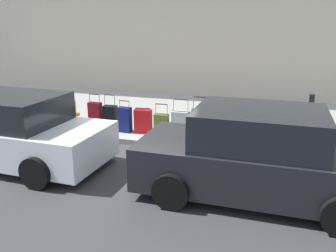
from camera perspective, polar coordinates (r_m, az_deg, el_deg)
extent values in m
plane|color=#333335|center=(9.13, -4.30, -3.24)|extent=(40.00, 40.00, 0.00)
cube|color=gray|center=(11.37, 0.31, 1.16)|extent=(18.00, 5.00, 0.14)
cube|color=navy|center=(9.14, 14.69, -1.09)|extent=(0.43, 0.21, 0.52)
cube|color=black|center=(9.14, 14.69, -1.09)|extent=(0.43, 0.06, 0.53)
cylinder|color=gray|center=(9.03, 16.00, 1.01)|extent=(0.02, 0.02, 0.21)
cylinder|color=gray|center=(9.06, 13.71, 1.24)|extent=(0.02, 0.02, 0.21)
cylinder|color=black|center=(9.01, 14.90, 1.78)|extent=(0.37, 0.05, 0.02)
cylinder|color=black|center=(9.20, 15.74, -2.62)|extent=(0.05, 0.02, 0.04)
cylinder|color=black|center=(9.23, 13.43, -2.38)|extent=(0.05, 0.02, 0.04)
cube|color=black|center=(9.05, 11.58, -0.28)|extent=(0.38, 0.23, 0.75)
cube|color=black|center=(9.05, 11.58, -0.28)|extent=(0.38, 0.05, 0.77)
cylinder|color=gray|center=(8.93, 12.73, 2.07)|extent=(0.02, 0.02, 0.04)
cylinder|color=gray|center=(8.96, 10.73, 2.25)|extent=(0.02, 0.02, 0.04)
cylinder|color=black|center=(8.94, 11.74, 2.28)|extent=(0.32, 0.03, 0.02)
cylinder|color=black|center=(9.14, 12.47, -2.51)|extent=(0.04, 0.02, 0.04)
cylinder|color=black|center=(9.18, 10.45, -2.31)|extent=(0.04, 0.02, 0.04)
cube|color=maroon|center=(9.20, 8.43, 0.09)|extent=(0.48, 0.22, 0.73)
cube|color=black|center=(9.20, 8.43, 0.09)|extent=(0.48, 0.05, 0.75)
cylinder|color=gray|center=(9.06, 9.85, 2.82)|extent=(0.02, 0.02, 0.20)
cylinder|color=gray|center=(9.11, 7.26, 3.01)|extent=(0.02, 0.02, 0.20)
cylinder|color=black|center=(9.06, 8.58, 3.54)|extent=(0.41, 0.04, 0.02)
cylinder|color=black|center=(9.28, 9.63, -2.05)|extent=(0.04, 0.02, 0.04)
cylinder|color=black|center=(9.33, 7.05, -1.84)|extent=(0.04, 0.02, 0.04)
cube|color=#0F606B|center=(9.23, 5.07, 0.36)|extent=(0.42, 0.21, 0.77)
cube|color=black|center=(9.23, 5.07, 0.36)|extent=(0.42, 0.05, 0.78)
cylinder|color=gray|center=(9.06, 6.25, 3.57)|extent=(0.02, 0.02, 0.32)
cylinder|color=gray|center=(9.12, 4.08, 3.71)|extent=(0.02, 0.02, 0.32)
cylinder|color=black|center=(9.06, 5.18, 4.63)|extent=(0.35, 0.04, 0.02)
cylinder|color=black|center=(9.30, 6.11, -1.86)|extent=(0.04, 0.02, 0.04)
cylinder|color=black|center=(9.36, 3.93, -1.68)|extent=(0.04, 0.02, 0.04)
cube|color=#9EA0A8|center=(9.41, 2.00, 0.39)|extent=(0.45, 0.25, 0.66)
cube|color=black|center=(9.41, 2.00, 0.39)|extent=(0.46, 0.05, 0.67)
cylinder|color=gray|center=(9.24, 3.21, 3.21)|extent=(0.02, 0.02, 0.32)
cylinder|color=gray|center=(9.33, 0.87, 3.37)|extent=(0.02, 0.02, 0.32)
cylinder|color=black|center=(9.25, 2.04, 4.25)|extent=(0.39, 0.03, 0.02)
cylinder|color=black|center=(9.45, 3.16, -1.50)|extent=(0.04, 0.02, 0.04)
cylinder|color=black|center=(9.55, 0.82, -1.28)|extent=(0.04, 0.02, 0.04)
cube|color=#59601E|center=(9.51, -1.06, 0.27)|extent=(0.39, 0.24, 0.56)
cube|color=black|center=(9.51, -1.06, 0.27)|extent=(0.39, 0.06, 0.57)
cylinder|color=gray|center=(9.36, -0.13, 2.65)|extent=(0.02, 0.02, 0.27)
cylinder|color=gray|center=(9.44, -2.01, 2.76)|extent=(0.02, 0.02, 0.27)
cylinder|color=black|center=(9.37, -1.08, 3.51)|extent=(0.32, 0.04, 0.02)
cylinder|color=black|center=(9.55, -0.10, -1.28)|extent=(0.05, 0.02, 0.04)
cylinder|color=black|center=(9.63, -1.99, -1.14)|extent=(0.05, 0.02, 0.04)
cube|color=red|center=(9.66, -3.99, 0.75)|extent=(0.49, 0.26, 0.65)
cube|color=black|center=(9.66, -3.99, 0.75)|extent=(0.48, 0.08, 0.66)
cylinder|color=gray|center=(9.52, -2.85, 2.67)|extent=(0.02, 0.02, 0.04)
cylinder|color=gray|center=(9.63, -5.20, 2.78)|extent=(0.02, 0.02, 0.04)
cylinder|color=black|center=(9.57, -4.04, 2.85)|extent=(0.41, 0.06, 0.02)
cylinder|color=black|center=(9.69, -2.77, -1.02)|extent=(0.05, 0.02, 0.04)
cylinder|color=black|center=(9.80, -5.13, -0.87)|extent=(0.05, 0.02, 0.04)
cube|color=navy|center=(9.78, -6.92, 1.00)|extent=(0.37, 0.23, 0.69)
cube|color=black|center=(9.78, -6.92, 1.00)|extent=(0.36, 0.07, 0.70)
cylinder|color=gray|center=(9.60, -6.24, 3.43)|extent=(0.02, 0.02, 0.18)
cylinder|color=gray|center=(9.74, -7.76, 3.56)|extent=(0.02, 0.02, 0.18)
cylinder|color=black|center=(9.65, -7.03, 4.02)|extent=(0.29, 0.05, 0.02)
cylinder|color=black|center=(9.80, -6.08, -0.91)|extent=(0.05, 0.02, 0.04)
cylinder|color=black|center=(9.94, -7.62, -0.71)|extent=(0.05, 0.02, 0.04)
cube|color=black|center=(9.99, -9.20, 1.26)|extent=(0.36, 0.26, 0.70)
cube|color=black|center=(9.99, -9.20, 1.26)|extent=(0.36, 0.06, 0.71)
cylinder|color=gray|center=(9.81, -8.55, 4.02)|extent=(0.02, 0.02, 0.30)
cylinder|color=gray|center=(9.93, -10.10, 4.10)|extent=(0.02, 0.02, 0.30)
cylinder|color=black|center=(9.84, -9.37, 4.92)|extent=(0.29, 0.03, 0.02)
cylinder|color=black|center=(10.02, -8.32, -0.60)|extent=(0.04, 0.02, 0.04)
cylinder|color=black|center=(10.14, -9.90, -0.46)|extent=(0.04, 0.02, 0.04)
cube|color=maroon|center=(10.18, -11.53, 1.62)|extent=(0.38, 0.20, 0.76)
cube|color=black|center=(10.18, -11.53, 1.62)|extent=(0.38, 0.05, 0.78)
cylinder|color=gray|center=(9.99, -10.93, 4.29)|extent=(0.02, 0.02, 0.23)
cylinder|color=gray|center=(10.15, -12.44, 4.39)|extent=(0.02, 0.02, 0.23)
cylinder|color=black|center=(10.05, -11.73, 4.98)|extent=(0.31, 0.04, 0.02)
cylinder|color=black|center=(10.20, -10.65, -0.40)|extent=(0.04, 0.02, 0.04)
cylinder|color=black|center=(10.36, -12.18, -0.23)|extent=(0.04, 0.02, 0.04)
cylinder|color=#D89E0C|center=(10.62, -14.92, 1.66)|extent=(0.20, 0.20, 0.64)
sphere|color=#D89E0C|center=(10.53, -15.07, 3.61)|extent=(0.21, 0.21, 0.21)
cylinder|color=#D89E0C|center=(10.69, -15.62, 1.89)|extent=(0.09, 0.10, 0.09)
cylinder|color=#D89E0C|center=(10.53, -14.24, 1.78)|extent=(0.09, 0.10, 0.09)
cylinder|color=brown|center=(10.85, -18.53, 2.42)|extent=(0.16, 0.16, 0.92)
cylinder|color=slate|center=(9.26, 21.59, 0.22)|extent=(0.05, 0.05, 1.05)
cube|color=#1E2328|center=(9.12, 22.01, 4.05)|extent=(0.12, 0.09, 0.22)
cube|color=black|center=(6.63, 13.99, -6.21)|extent=(4.27, 1.88, 0.79)
cube|color=black|center=(6.40, 14.43, -0.24)|extent=(2.22, 1.72, 0.65)
cylinder|color=black|center=(6.09, 0.49, -10.40)|extent=(0.64, 0.22, 0.64)
cylinder|color=black|center=(7.76, 4.60, -4.37)|extent=(0.64, 0.22, 0.64)
cylinder|color=black|center=(7.67, 24.30, -6.13)|extent=(0.64, 0.22, 0.64)
cube|color=silver|center=(8.65, -23.65, -1.90)|extent=(4.40, 1.95, 0.75)
cube|color=black|center=(8.47, -24.18, 2.51)|extent=(2.31, 1.75, 0.62)
cylinder|color=black|center=(7.23, -20.34, -7.02)|extent=(0.65, 0.24, 0.64)
cylinder|color=black|center=(8.62, -12.69, -2.57)|extent=(0.65, 0.24, 0.64)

